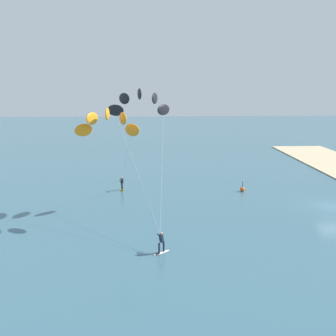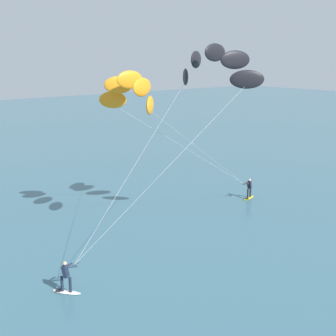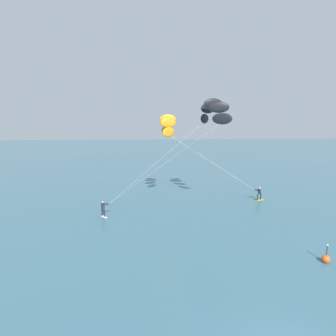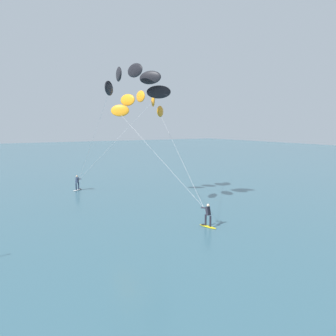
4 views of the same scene
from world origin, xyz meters
The scene contains 2 objects.
kitesurfer_nearshore centered at (0.54, 19.77, 10.38)m, with size 13.48×6.40×12.08m.
kitesurfer_mid_water centered at (-3.20, 22.53, 8.87)m, with size 13.03×5.78×10.46m.
Camera 2 is at (-18.90, -0.05, 11.27)m, focal length 46.70 mm.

